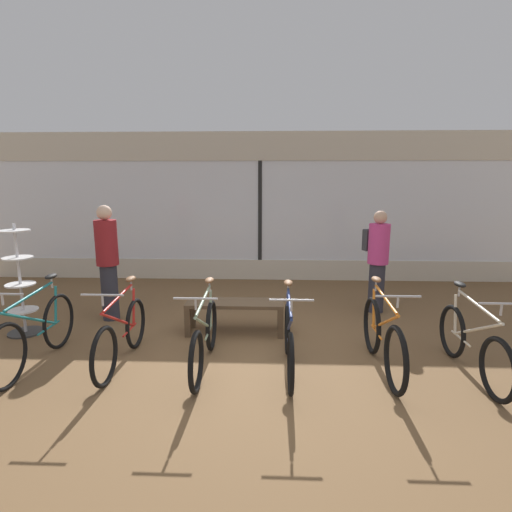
# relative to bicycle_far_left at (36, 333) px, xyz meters

# --- Properties ---
(ground_plane) EXTENTS (24.00, 24.00, 0.00)m
(ground_plane) POSITION_rel_bicycle_far_left_xyz_m (2.55, 0.27, -0.40)
(ground_plane) COLOR brown
(shop_back_wall) EXTENTS (12.00, 0.08, 3.20)m
(shop_back_wall) POSITION_rel_bicycle_far_left_xyz_m (2.55, 4.32, 1.24)
(shop_back_wall) COLOR beige
(shop_back_wall) RESTS_ON ground_plane
(bicycle_far_left) EXTENTS (0.46, 1.81, 1.05)m
(bicycle_far_left) POSITION_rel_bicycle_far_left_xyz_m (0.00, 0.00, 0.00)
(bicycle_far_left) COLOR black
(bicycle_far_left) RESTS_ON ground_plane
(bicycle_left) EXTENTS (0.46, 1.67, 1.01)m
(bicycle_left) POSITION_rel_bicycle_far_left_xyz_m (1.02, 0.08, -0.03)
(bicycle_left) COLOR black
(bicycle_left) RESTS_ON ground_plane
(bicycle_center_left) EXTENTS (0.46, 1.72, 1.01)m
(bicycle_center_left) POSITION_rel_bicycle_far_left_xyz_m (2.03, 0.03, -0.04)
(bicycle_center_left) COLOR black
(bicycle_center_left) RESTS_ON ground_plane
(bicycle_center_right) EXTENTS (0.46, 1.64, 1.01)m
(bicycle_center_right) POSITION_rel_bicycle_far_left_xyz_m (3.02, -0.01, -0.03)
(bicycle_center_right) COLOR black
(bicycle_center_right) RESTS_ON ground_plane
(bicycle_right) EXTENTS (0.46, 1.74, 1.05)m
(bicycle_right) POSITION_rel_bicycle_far_left_xyz_m (4.11, 0.04, -0.01)
(bicycle_right) COLOR black
(bicycle_right) RESTS_ON ground_plane
(bicycle_far_right) EXTENTS (0.46, 1.70, 1.01)m
(bicycle_far_right) POSITION_rel_bicycle_far_left_xyz_m (5.09, -0.05, -0.03)
(bicycle_far_right) COLOR black
(bicycle_far_right) RESTS_ON ground_plane
(accessory_rack) EXTENTS (0.48, 0.48, 1.61)m
(accessory_rack) POSITION_rel_bicycle_far_left_xyz_m (-0.77, 0.98, 0.26)
(accessory_rack) COLOR #333333
(accessory_rack) RESTS_ON ground_plane
(display_bench) EXTENTS (1.40, 0.44, 0.47)m
(display_bench) POSITION_rel_bicycle_far_left_xyz_m (2.29, 1.13, -0.02)
(display_bench) COLOR brown
(display_bench) RESTS_ON ground_plane
(customer_near_rack) EXTENTS (0.44, 0.55, 1.71)m
(customer_near_rack) POSITION_rel_bicycle_far_left_xyz_m (4.57, 2.19, 0.52)
(customer_near_rack) COLOR #2D2D38
(customer_near_rack) RESTS_ON ground_plane
(customer_by_window) EXTENTS (0.43, 0.43, 1.82)m
(customer_by_window) POSITION_rel_bicycle_far_left_xyz_m (0.24, 1.63, 0.56)
(customer_by_window) COLOR #2D2D38
(customer_by_window) RESTS_ON ground_plane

